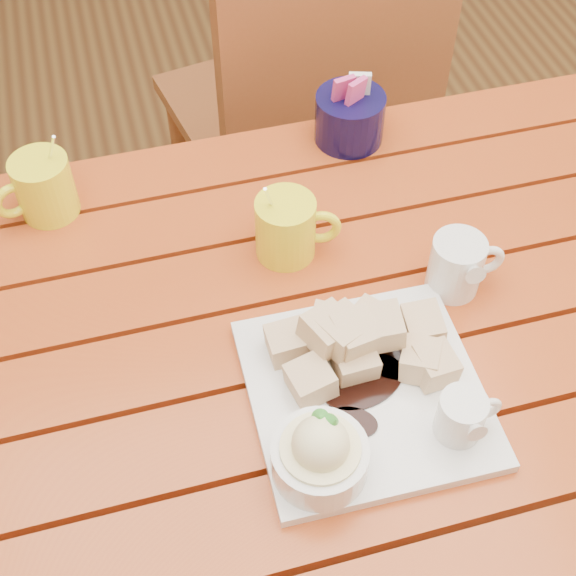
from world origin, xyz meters
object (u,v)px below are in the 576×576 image
object	(u,v)px
table	(305,379)
chair_far	(309,110)
dessert_plate	(358,393)
coffee_mug_right	(287,227)
coffee_mug_left	(43,187)

from	to	relation	value
table	chair_far	xyz separation A→B (m)	(0.20, 0.68, -0.10)
dessert_plate	coffee_mug_right	bearing A→B (deg)	92.77
coffee_mug_left	coffee_mug_right	bearing A→B (deg)	-48.89
table	coffee_mug_right	bearing A→B (deg)	84.85
table	coffee_mug_right	size ratio (longest dim) A/B	8.98
table	chair_far	bearing A→B (deg)	73.32
table	coffee_mug_right	world-z (taller)	coffee_mug_right
dessert_plate	chair_far	bearing A→B (deg)	77.43
coffee_mug_left	chair_far	xyz separation A→B (m)	(0.49, 0.38, -0.26)
coffee_mug_right	chair_far	world-z (taller)	chair_far
dessert_plate	coffee_mug_left	xyz separation A→B (m)	(-0.32, 0.42, 0.01)
table	coffee_mug_right	xyz separation A→B (m)	(0.01, 0.14, 0.15)
coffee_mug_left	chair_far	size ratio (longest dim) A/B	0.14
table	dessert_plate	xyz separation A→B (m)	(0.02, -0.12, 0.14)
coffee_mug_right	chair_far	size ratio (longest dim) A/B	0.14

